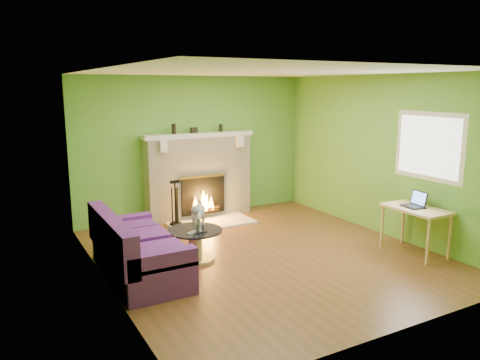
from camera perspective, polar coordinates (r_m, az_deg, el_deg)
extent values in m
plane|color=brown|center=(6.91, 2.99, -9.05)|extent=(5.00, 5.00, 0.00)
plane|color=white|center=(6.48, 3.23, 13.04)|extent=(5.00, 5.00, 0.00)
plane|color=#59912F|center=(8.77, -5.58, 4.03)|extent=(5.00, 0.00, 5.00)
plane|color=#59912F|center=(4.69, 19.49, -2.94)|extent=(5.00, 0.00, 5.00)
plane|color=#59912F|center=(5.73, -16.37, -0.24)|extent=(0.00, 5.00, 5.00)
plane|color=#59912F|center=(7.98, 16.96, 2.88)|extent=(0.00, 5.00, 5.00)
plane|color=silver|center=(7.35, 22.03, 3.83)|extent=(0.00, 1.20, 1.20)
plane|color=white|center=(7.35, 21.99, 3.82)|extent=(0.00, 1.06, 1.06)
cube|color=beige|center=(8.70, -5.06, 0.31)|extent=(2.00, 0.35, 1.50)
cube|color=black|center=(8.59, -4.51, -1.93)|extent=(0.85, 0.03, 0.68)
cube|color=gold|center=(8.51, -4.53, 0.42)|extent=(0.91, 0.02, 0.04)
cylinder|color=black|center=(8.63, -4.38, -3.78)|extent=(0.55, 0.07, 0.07)
cube|color=beige|center=(8.56, -5.07, 5.48)|extent=(2.10, 0.28, 0.08)
cube|color=beige|center=(8.13, -9.37, 4.07)|extent=(0.12, 0.10, 0.20)
cube|color=beige|center=(8.74, -0.04, 4.72)|extent=(0.12, 0.10, 0.20)
cube|color=beige|center=(8.41, -3.51, -5.21)|extent=(1.50, 0.75, 0.03)
cube|color=beige|center=(8.56, -5.07, 5.48)|extent=(2.10, 0.28, 0.08)
cube|color=#481A66|center=(6.27, -12.05, -9.43)|extent=(0.83, 1.85, 0.42)
cube|color=#481A66|center=(6.07, -15.42, -6.70)|extent=(0.19, 1.85, 0.52)
cube|color=#481A66|center=(5.44, -9.57, -9.63)|extent=(0.83, 0.19, 0.21)
cube|color=#481A66|center=(6.95, -14.15, -5.16)|extent=(0.83, 0.19, 0.21)
cube|color=#481A66|center=(5.72, -10.16, -8.56)|extent=(0.66, 0.49, 0.11)
cube|color=#481A66|center=(6.28, -11.99, -6.82)|extent=(0.66, 0.49, 0.11)
cube|color=#481A66|center=(6.76, -13.29, -5.58)|extent=(0.66, 0.49, 0.11)
cylinder|color=#D3B772|center=(6.75, -5.45, -9.45)|extent=(0.54, 0.54, 0.03)
cylinder|color=#D3B772|center=(6.68, -5.48, -7.84)|extent=(0.19, 0.19, 0.37)
cylinder|color=black|center=(6.62, -5.51, -6.15)|extent=(0.77, 0.77, 0.02)
cube|color=#D3B772|center=(7.22, 20.71, -3.32)|extent=(0.54, 0.93, 0.04)
cylinder|color=#D3B772|center=(6.89, 21.93, -7.07)|extent=(0.04, 0.04, 0.65)
cylinder|color=#D3B772|center=(7.23, 24.19, -6.40)|extent=(0.04, 0.04, 0.65)
cylinder|color=#D3B772|center=(7.42, 16.94, -5.45)|extent=(0.04, 0.04, 0.65)
cylinder|color=#D3B772|center=(7.74, 19.26, -4.92)|extent=(0.04, 0.04, 0.65)
cube|color=gray|center=(6.47, -5.91, -6.37)|extent=(0.17, 0.12, 0.02)
cube|color=black|center=(6.46, -4.72, -6.38)|extent=(0.16, 0.07, 0.02)
cylinder|color=black|center=(8.40, -8.07, 6.19)|extent=(0.08, 0.08, 0.18)
cylinder|color=black|center=(8.77, -2.35, 6.38)|extent=(0.07, 0.07, 0.14)
cube|color=black|center=(8.55, -5.64, 6.07)|extent=(0.12, 0.08, 0.10)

